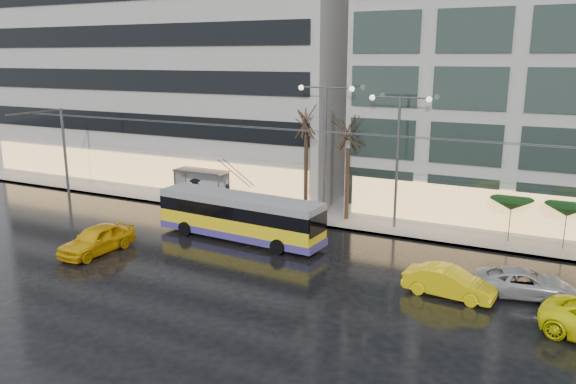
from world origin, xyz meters
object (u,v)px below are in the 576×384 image
Objects in this scene: bus_shelter at (199,178)px; taxi_a at (97,239)px; street_lamp_near at (325,134)px; trolleybus at (240,218)px.

taxi_a is at bearing -83.68° from bus_shelter.
bus_shelter is at bearing -179.37° from street_lamp_near.
trolleybus is 8.40m from taxi_a.
bus_shelter is at bearing 98.91° from taxi_a.
bus_shelter is 0.47× the size of street_lamp_near.
street_lamp_near is 1.91× the size of taxi_a.
bus_shelter is at bearing 139.94° from trolleybus.
trolleybus is 9.73m from bus_shelter.
trolleybus reaches higher than taxi_a.
bus_shelter is 11.14m from street_lamp_near.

